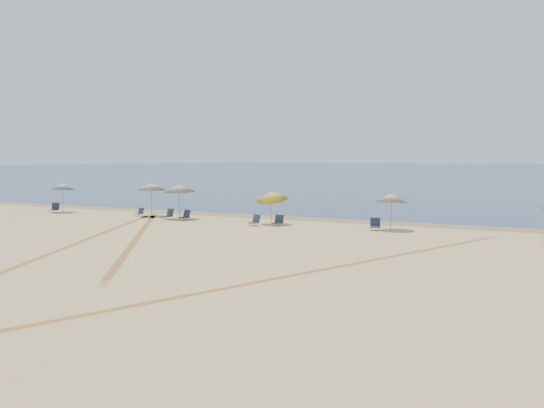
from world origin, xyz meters
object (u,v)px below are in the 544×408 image
at_px(umbrella_2, 179,188).
at_px(umbrella_4, 391,198).
at_px(umbrella_1, 151,186).
at_px(umbrella_3, 272,196).
at_px(chair_2, 169,214).
at_px(chair_5, 279,221).
at_px(chair_6, 375,225).
at_px(chair_4, 255,221).
at_px(chair_3, 185,216).
at_px(chair_1, 140,212).
at_px(umbrella_0, 62,186).
at_px(chair_0, 55,208).

distance_m(umbrella_2, umbrella_4, 15.22).
relative_size(umbrella_1, umbrella_3, 1.07).
distance_m(umbrella_2, chair_2, 2.02).
bearing_deg(chair_5, umbrella_1, 164.55).
height_order(umbrella_1, chair_6, umbrella_1).
relative_size(umbrella_4, chair_6, 2.64).
bearing_deg(chair_5, chair_4, -166.83).
distance_m(umbrella_1, umbrella_2, 3.11).
bearing_deg(umbrella_3, chair_3, -174.95).
bearing_deg(chair_1, chair_4, -1.94).
bearing_deg(chair_2, chair_3, 9.97).
bearing_deg(chair_4, chair_6, 24.18).
bearing_deg(chair_6, chair_4, 169.02).
xyz_separation_m(chair_1, chair_2, (3.23, -0.77, 0.06)).
bearing_deg(umbrella_4, chair_4, -167.58).
height_order(umbrella_2, umbrella_4, umbrella_2).
distance_m(chair_4, chair_5, 1.53).
relative_size(umbrella_0, chair_6, 2.75).
distance_m(chair_0, chair_3, 12.73).
distance_m(umbrella_2, chair_1, 4.26).
bearing_deg(chair_1, chair_2, -7.09).
bearing_deg(chair_2, chair_5, 9.35).
relative_size(umbrella_3, chair_3, 3.10).
bearing_deg(chair_5, umbrella_3, 131.20).
bearing_deg(umbrella_3, chair_6, -0.84).
bearing_deg(chair_5, umbrella_4, 2.33).
bearing_deg(umbrella_3, umbrella_1, 176.29).
bearing_deg(chair_4, chair_1, -173.23).
xyz_separation_m(umbrella_2, umbrella_3, (7.37, -0.00, -0.32)).
xyz_separation_m(umbrella_0, chair_0, (-0.46, -0.42, -1.72)).
height_order(chair_1, chair_4, chair_4).
bearing_deg(chair_1, chair_0, -168.81).
bearing_deg(umbrella_1, chair_2, -26.41).
bearing_deg(chair_3, umbrella_0, -173.53).
bearing_deg(chair_3, chair_4, 1.70).
bearing_deg(umbrella_3, chair_1, 178.87).
height_order(chair_0, chair_1, chair_0).
xyz_separation_m(umbrella_4, chair_1, (-19.01, -0.29, -1.66)).
distance_m(umbrella_0, chair_6, 25.87).
relative_size(chair_3, chair_4, 0.96).
height_order(umbrella_2, chair_2, umbrella_2).
distance_m(umbrella_0, umbrella_1, 8.36).
distance_m(umbrella_1, chair_5, 11.56).
relative_size(umbrella_3, umbrella_4, 1.03).
xyz_separation_m(umbrella_1, chair_6, (17.49, -0.78, -1.88)).
xyz_separation_m(umbrella_0, chair_2, (10.80, -0.51, -1.73)).
height_order(umbrella_0, umbrella_3, umbrella_0).
height_order(chair_1, chair_3, chair_3).
distance_m(chair_0, chair_6, 26.28).
xyz_separation_m(chair_0, chair_5, (20.10, -0.31, -0.02)).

